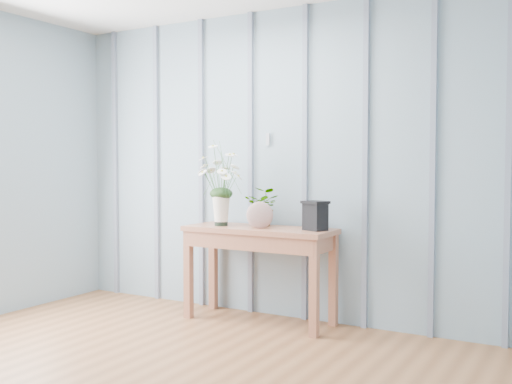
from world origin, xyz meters
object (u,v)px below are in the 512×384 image
Objects in this scene: sideboard at (259,242)px; daisy_vase at (221,174)px; felt_disc_vessel at (260,215)px; carved_box at (315,215)px.

daisy_vase is (-0.32, -0.05, 0.53)m from sideboard.
daisy_vase reaches higher than sideboard.
sideboard is at bearing 97.78° from felt_disc_vessel.
felt_disc_vessel is 0.94× the size of carved_box.
felt_disc_vessel reaches higher than sideboard.
felt_disc_vessel is (0.38, -0.03, -0.32)m from daisy_vase.
daisy_vase reaches higher than felt_disc_vessel.
felt_disc_vessel is (0.05, -0.08, 0.22)m from sideboard.
carved_box is (0.47, 0.01, 0.23)m from sideboard.
daisy_vase is 0.49m from felt_disc_vessel.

